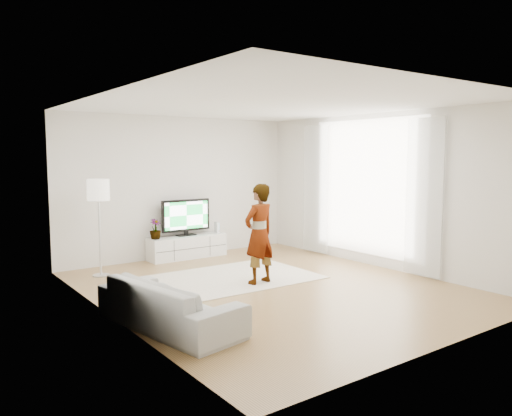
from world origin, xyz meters
TOP-DOWN VIEW (x-y plane):
  - floor at (0.00, 0.00)m, footprint 6.00×6.00m
  - ceiling at (0.00, 0.00)m, footprint 6.00×6.00m
  - wall_left at (-2.50, 0.00)m, footprint 0.02×6.00m
  - wall_right at (2.50, 0.00)m, footprint 0.02×6.00m
  - wall_back at (0.00, 3.00)m, footprint 5.00×0.02m
  - wall_front at (0.00, -3.00)m, footprint 5.00×0.02m
  - window at (2.48, 0.30)m, footprint 0.01×2.60m
  - curtain_near at (2.40, -1.00)m, footprint 0.04×0.70m
  - curtain_far at (2.40, 1.60)m, footprint 0.04×0.70m
  - media_console at (0.02, 2.76)m, footprint 1.59×0.45m
  - television at (0.02, 2.79)m, footprint 1.04×0.20m
  - game_console at (0.72, 2.76)m, footprint 0.07×0.17m
  - potted_plant at (-0.65, 2.77)m, footprint 0.27×0.27m
  - rug at (-0.10, 0.85)m, footprint 2.62×1.91m
  - player at (-0.01, 0.29)m, footprint 0.63×0.46m
  - sofa at (-2.07, -0.71)m, footprint 1.12×2.09m
  - floor_lamp at (-1.88, 2.29)m, footprint 0.36×0.36m

SIDE VIEW (x-z plane):
  - floor at x=0.00m, z-range 0.00..0.00m
  - rug at x=-0.10m, z-range 0.00..0.01m
  - media_console at x=0.02m, z-range 0.00..0.45m
  - sofa at x=-2.07m, z-range 0.00..0.58m
  - game_console at x=0.72m, z-range 0.45..0.67m
  - potted_plant at x=-0.65m, z-range 0.45..0.83m
  - player at x=-0.01m, z-range 0.01..1.60m
  - television at x=0.02m, z-range 0.48..1.20m
  - curtain_near at x=2.40m, z-range 0.05..2.65m
  - curtain_far at x=2.40m, z-range 0.05..2.65m
  - floor_lamp at x=-1.88m, z-range 0.57..2.21m
  - wall_left at x=-2.50m, z-range 0.00..2.80m
  - wall_right at x=2.50m, z-range 0.00..2.80m
  - wall_back at x=0.00m, z-range 0.00..2.80m
  - wall_front at x=0.00m, z-range 0.00..2.80m
  - window at x=2.48m, z-range 0.20..2.70m
  - ceiling at x=0.00m, z-range 2.80..2.80m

